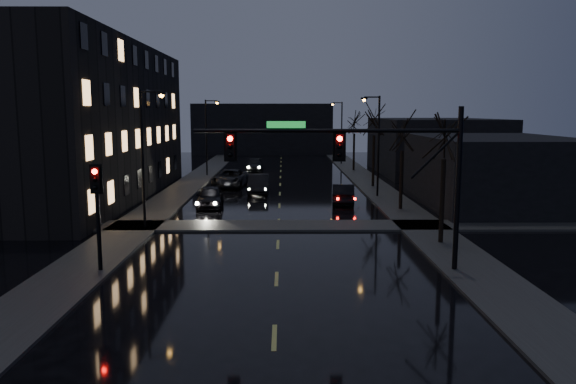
{
  "coord_description": "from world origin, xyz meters",
  "views": [
    {
      "loc": [
        0.27,
        -14.2,
        6.78
      ],
      "look_at": [
        0.49,
        10.74,
        3.2
      ],
      "focal_mm": 35.0,
      "sensor_mm": 36.0,
      "label": 1
    }
  ],
  "objects_px": {
    "lead_car": "(343,194)",
    "oncoming_car_a": "(210,197)",
    "oncoming_car_c": "(230,178)",
    "oncoming_car_b": "(258,184)",
    "oncoming_car_d": "(255,165)"
  },
  "relations": [
    {
      "from": "oncoming_car_c",
      "to": "oncoming_car_a",
      "type": "bearing_deg",
      "value": -85.75
    },
    {
      "from": "oncoming_car_c",
      "to": "oncoming_car_d",
      "type": "distance_m",
      "value": 13.91
    },
    {
      "from": "oncoming_car_c",
      "to": "lead_car",
      "type": "bearing_deg",
      "value": -39.16
    },
    {
      "from": "lead_car",
      "to": "oncoming_car_a",
      "type": "bearing_deg",
      "value": 14.42
    },
    {
      "from": "oncoming_car_a",
      "to": "oncoming_car_d",
      "type": "relative_size",
      "value": 0.96
    },
    {
      "from": "oncoming_car_b",
      "to": "oncoming_car_c",
      "type": "distance_m",
      "value": 4.9
    },
    {
      "from": "oncoming_car_d",
      "to": "lead_car",
      "type": "bearing_deg",
      "value": -73.72
    },
    {
      "from": "oncoming_car_c",
      "to": "oncoming_car_d",
      "type": "height_order",
      "value": "oncoming_car_c"
    },
    {
      "from": "oncoming_car_d",
      "to": "lead_car",
      "type": "xyz_separation_m",
      "value": [
        7.72,
        -23.26,
        0.05
      ]
    },
    {
      "from": "oncoming_car_b",
      "to": "oncoming_car_d",
      "type": "relative_size",
      "value": 1.0
    },
    {
      "from": "oncoming_car_a",
      "to": "lead_car",
      "type": "relative_size",
      "value": 1.01
    },
    {
      "from": "oncoming_car_c",
      "to": "oncoming_car_b",
      "type": "bearing_deg",
      "value": -49.85
    },
    {
      "from": "oncoming_car_a",
      "to": "oncoming_car_b",
      "type": "xyz_separation_m",
      "value": [
        3.14,
        6.94,
        0.01
      ]
    },
    {
      "from": "oncoming_car_b",
      "to": "oncoming_car_d",
      "type": "bearing_deg",
      "value": 93.78
    },
    {
      "from": "oncoming_car_a",
      "to": "oncoming_car_d",
      "type": "bearing_deg",
      "value": 81.92
    }
  ]
}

